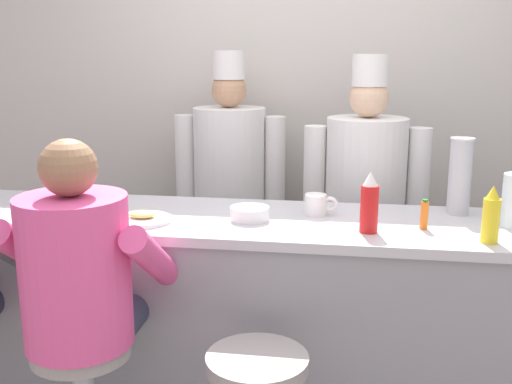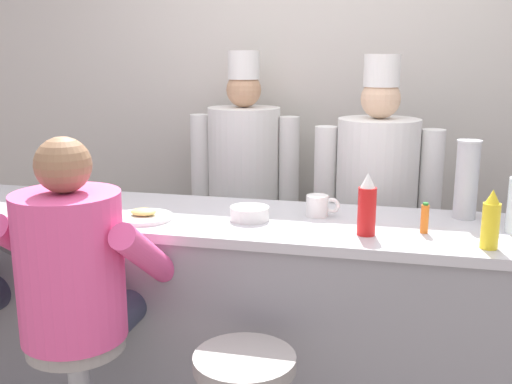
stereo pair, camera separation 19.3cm
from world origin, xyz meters
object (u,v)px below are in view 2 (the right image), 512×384
object	(u,v)px
cereal_bowl	(250,213)
ketchup_bottle_red	(367,206)
coffee_mug_white	(318,206)
cup_stack_steel	(467,179)
diner_seated_pink	(76,278)
cook_in_whites_near	(244,181)
breakfast_plate	(144,216)
cook_in_whites_far	(376,202)
mustard_bottle_yellow	(491,221)
hot_sauce_bottle_orange	(425,218)

from	to	relation	value
cereal_bowl	ketchup_bottle_red	bearing A→B (deg)	-11.69
coffee_mug_white	cup_stack_steel	size ratio (longest dim) A/B	0.43
ketchup_bottle_red	diner_seated_pink	distance (m)	1.12
cook_in_whites_near	coffee_mug_white	bearing A→B (deg)	-58.18
cup_stack_steel	breakfast_plate	bearing A→B (deg)	-165.58
breakfast_plate	cook_in_whites_far	xyz separation A→B (m)	(0.93, 0.84, -0.09)
cook_in_whites_near	cook_in_whites_far	world-z (taller)	cook_in_whites_near
breakfast_plate	mustard_bottle_yellow	bearing A→B (deg)	-2.92
cook_in_whites_near	breakfast_plate	bearing A→B (deg)	-97.22
mustard_bottle_yellow	diner_seated_pink	bearing A→B (deg)	-166.90
cereal_bowl	coffee_mug_white	distance (m)	0.30
hot_sauce_bottle_orange	breakfast_plate	bearing A→B (deg)	-176.37
cup_stack_steel	cook_in_whites_near	bearing A→B (deg)	145.86
breakfast_plate	diner_seated_pink	xyz separation A→B (m)	(-0.09, -0.41, -0.13)
coffee_mug_white	diner_seated_pink	size ratio (longest dim) A/B	0.10
mustard_bottle_yellow	coffee_mug_white	world-z (taller)	mustard_bottle_yellow
ketchup_bottle_red	cereal_bowl	size ratio (longest dim) A/B	1.49
coffee_mug_white	breakfast_plate	bearing A→B (deg)	-162.75
cereal_bowl	cup_stack_steel	world-z (taller)	cup_stack_steel
hot_sauce_bottle_orange	ketchup_bottle_red	bearing A→B (deg)	-160.42
coffee_mug_white	diner_seated_pink	xyz separation A→B (m)	(-0.80, -0.63, -0.16)
hot_sauce_bottle_orange	mustard_bottle_yellow	bearing A→B (deg)	-32.92
ketchup_bottle_red	coffee_mug_white	bearing A→B (deg)	133.55
hot_sauce_bottle_orange	coffee_mug_white	distance (m)	0.46
cereal_bowl	cup_stack_steel	distance (m)	0.92
ketchup_bottle_red	cook_in_whites_near	size ratio (longest dim) A/B	0.14
ketchup_bottle_red	cup_stack_steel	xyz separation A→B (m)	(0.39, 0.34, 0.05)
hot_sauce_bottle_orange	breakfast_plate	xyz separation A→B (m)	(-1.15, -0.07, -0.04)
hot_sauce_bottle_orange	cup_stack_steel	bearing A→B (deg)	56.98
cook_in_whites_near	cup_stack_steel	bearing A→B (deg)	-34.14
cup_stack_steel	diner_seated_pink	distance (m)	1.62
ketchup_bottle_red	cup_stack_steel	distance (m)	0.52
cup_stack_steel	diner_seated_pink	world-z (taller)	diner_seated_pink
ketchup_bottle_red	cook_in_whites_far	distance (m)	0.86
mustard_bottle_yellow	coffee_mug_white	xyz separation A→B (m)	(-0.65, 0.29, -0.05)
breakfast_plate	diner_seated_pink	size ratio (longest dim) A/B	0.17
cup_stack_steel	cook_in_whites_near	world-z (taller)	cook_in_whites_near
cereal_bowl	cook_in_whites_near	bearing A→B (deg)	105.80
ketchup_bottle_red	mustard_bottle_yellow	world-z (taller)	ketchup_bottle_red
cereal_bowl	cook_in_whites_far	distance (m)	0.90
ketchup_bottle_red	hot_sauce_bottle_orange	xyz separation A→B (m)	(0.22, 0.08, -0.05)
cereal_bowl	diner_seated_pink	size ratio (longest dim) A/B	0.12
ketchup_bottle_red	diner_seated_pink	size ratio (longest dim) A/B	0.17
hot_sauce_bottle_orange	cup_stack_steel	distance (m)	0.34
coffee_mug_white	hot_sauce_bottle_orange	bearing A→B (deg)	-18.84
mustard_bottle_yellow	ketchup_bottle_red	bearing A→B (deg)	171.67
ketchup_bottle_red	cook_in_whites_far	world-z (taller)	cook_in_whites_far
breakfast_plate	hot_sauce_bottle_orange	bearing A→B (deg)	3.63
cook_in_whites_far	hot_sauce_bottle_orange	bearing A→B (deg)	-74.42
hot_sauce_bottle_orange	cereal_bowl	world-z (taller)	hot_sauce_bottle_orange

